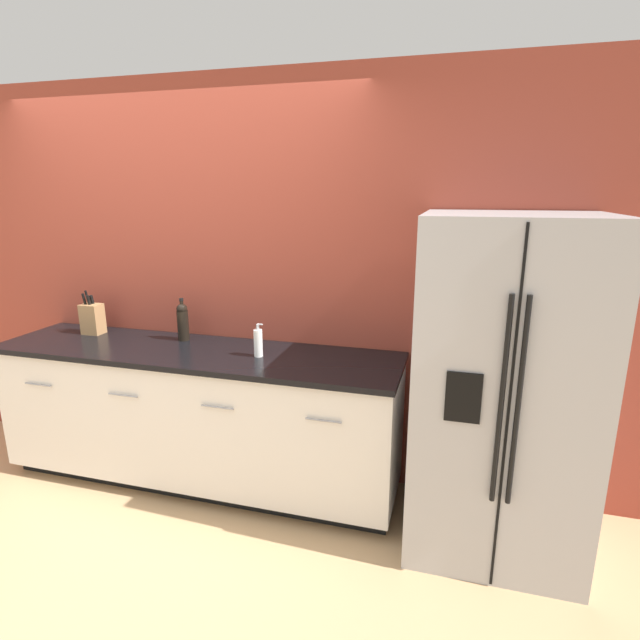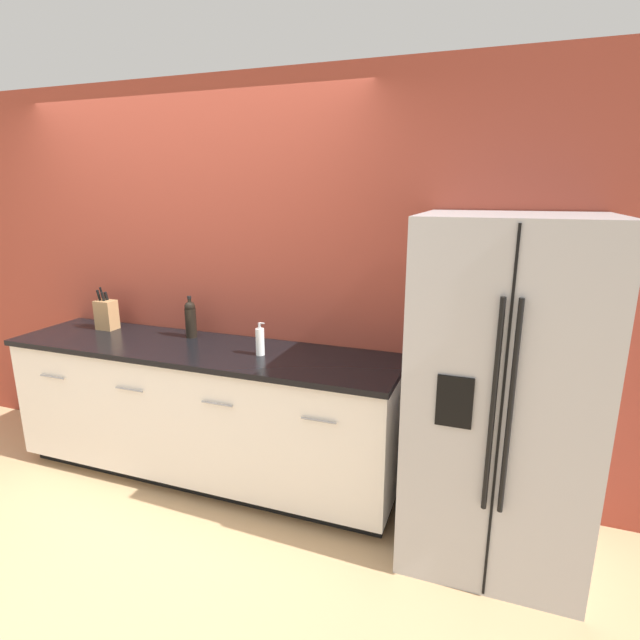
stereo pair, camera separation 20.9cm
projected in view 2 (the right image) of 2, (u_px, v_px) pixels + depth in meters
name	position (u px, v px, depth m)	size (l,w,h in m)	color
ground_plane	(101.00, 536.00, 2.82)	(14.00, 14.00, 0.00)	tan
wall_back	(197.00, 278.00, 3.49)	(10.00, 0.05, 2.60)	#993D2D
counter_unit	(204.00, 412.00, 3.32)	(2.61, 0.64, 0.92)	black
refrigerator	(501.00, 394.00, 2.53)	(0.88, 0.80, 1.79)	#B2B2B5
knife_block	(106.00, 314.00, 3.57)	(0.13, 0.10, 0.30)	#A87A4C
wine_bottle	(191.00, 318.00, 3.37)	(0.08, 0.08, 0.29)	black
soap_dispenser	(260.00, 341.00, 3.02)	(0.06, 0.05, 0.21)	white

